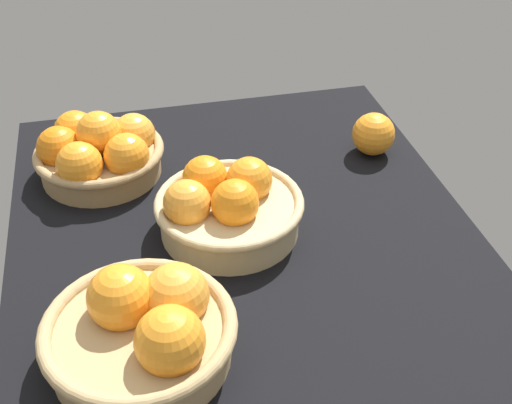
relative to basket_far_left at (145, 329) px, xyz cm
name	(u,v)px	position (x,y,z in cm)	size (l,w,h in cm)	color
market_tray	(243,235)	(22.23, -17.03, -6.17)	(84.00, 72.00, 3.00)	black
basket_far_left	(145,329)	(0.00, 0.00, 0.00)	(24.32, 24.32, 11.86)	tan
basket_far_right	(98,152)	(42.56, 3.97, -0.12)	(22.24, 22.24, 11.85)	tan
basket_center	(226,205)	(22.78, -14.54, -0.18)	(22.95, 22.95, 10.95)	tan
loose_orange_front_gap	(373,134)	(38.50, -44.74, -0.80)	(7.75, 7.75, 7.75)	orange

